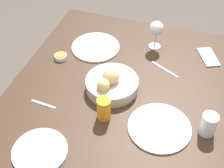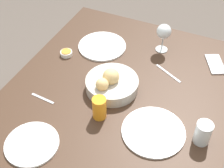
% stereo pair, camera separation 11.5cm
% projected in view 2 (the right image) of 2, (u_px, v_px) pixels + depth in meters
% --- Properties ---
extents(dining_table, '(1.27, 1.02, 0.75)m').
position_uv_depth(dining_table, '(116.00, 110.00, 1.49)').
color(dining_table, '#3D281C').
rests_on(dining_table, ground_plane).
extents(bread_basket, '(0.24, 0.24, 0.12)m').
position_uv_depth(bread_basket, '(111.00, 84.00, 1.43)').
color(bread_basket, '#B2ADA3').
rests_on(bread_basket, dining_table).
extents(plate_near_left, '(0.26, 0.26, 0.01)m').
position_uv_depth(plate_near_left, '(102.00, 46.00, 1.69)').
color(plate_near_left, white).
rests_on(plate_near_left, dining_table).
extents(plate_near_right, '(0.22, 0.22, 0.01)m').
position_uv_depth(plate_near_right, '(32.00, 144.00, 1.23)').
color(plate_near_right, white).
rests_on(plate_near_right, dining_table).
extents(plate_far_center, '(0.26, 0.26, 0.01)m').
position_uv_depth(plate_far_center, '(153.00, 131.00, 1.27)').
color(plate_far_center, white).
rests_on(plate_far_center, dining_table).
extents(juice_glass, '(0.06, 0.06, 0.10)m').
position_uv_depth(juice_glass, '(99.00, 108.00, 1.30)').
color(juice_glass, orange).
rests_on(juice_glass, dining_table).
extents(water_tumbler, '(0.07, 0.07, 0.10)m').
position_uv_depth(water_tumbler, '(203.00, 133.00, 1.21)').
color(water_tumbler, silver).
rests_on(water_tumbler, dining_table).
extents(wine_glass, '(0.08, 0.08, 0.16)m').
position_uv_depth(wine_glass, '(164.00, 32.00, 1.59)').
color(wine_glass, silver).
rests_on(wine_glass, dining_table).
extents(jam_bowl_honey, '(0.06, 0.06, 0.03)m').
position_uv_depth(jam_bowl_honey, '(66.00, 53.00, 1.63)').
color(jam_bowl_honey, white).
rests_on(jam_bowl_honey, dining_table).
extents(fork_silver, '(0.09, 0.15, 0.00)m').
position_uv_depth(fork_silver, '(168.00, 73.00, 1.53)').
color(fork_silver, '#B7B7BC').
rests_on(fork_silver, dining_table).
extents(spoon_coffee, '(0.02, 0.12, 0.00)m').
position_uv_depth(spoon_coffee, '(43.00, 98.00, 1.41)').
color(spoon_coffee, '#B7B7BC').
rests_on(spoon_coffee, dining_table).
extents(cell_phone, '(0.17, 0.13, 0.01)m').
position_uv_depth(cell_phone, '(215.00, 64.00, 1.58)').
color(cell_phone, silver).
rests_on(cell_phone, dining_table).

